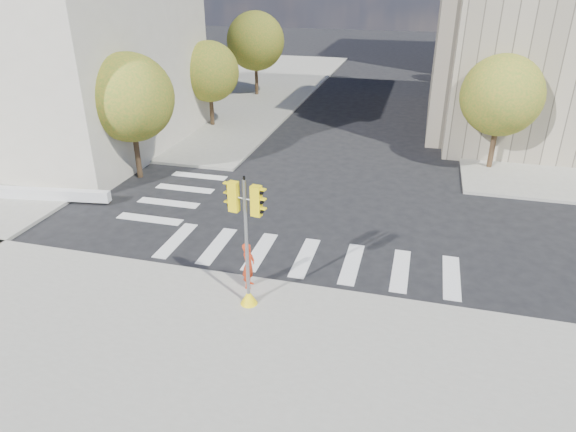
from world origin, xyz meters
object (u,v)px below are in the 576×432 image
at_px(traffic_signal, 247,253).
at_px(photographer, 249,265).
at_px(lamp_far, 486,42).
at_px(planter_wall, 48,194).
at_px(lamp_near, 505,72).

height_order(traffic_signal, photographer, traffic_signal).
relative_size(lamp_far, planter_wall, 1.35).
xyz_separation_m(lamp_far, photographer, (-9.45, -32.60, -3.61)).
bearing_deg(lamp_near, traffic_signal, -115.02).
distance_m(lamp_near, photographer, 21.17).
bearing_deg(lamp_near, planter_wall, -146.25).
xyz_separation_m(lamp_near, lamp_far, (0.00, 14.00, 0.00)).
height_order(lamp_far, photographer, lamp_far).
xyz_separation_m(lamp_far, traffic_signal, (-9.13, -33.58, -2.56)).
bearing_deg(traffic_signal, lamp_near, 74.70).
bearing_deg(traffic_signal, lamp_far, 84.49).
xyz_separation_m(traffic_signal, photographer, (-0.32, 0.98, -1.05)).
relative_size(lamp_near, planter_wall, 1.35).
bearing_deg(planter_wall, lamp_near, 25.22).
relative_size(lamp_near, traffic_signal, 1.83).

